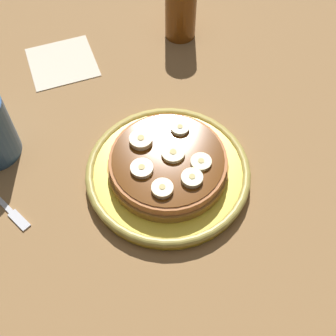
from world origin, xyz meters
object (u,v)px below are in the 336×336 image
at_px(banana_slice_0, 175,155).
at_px(napkin, 62,62).
at_px(banana_slice_2, 190,180).
at_px(pancake_stack, 170,163).
at_px(syrup_bottle, 181,6).
at_px(banana_slice_6, 201,162).
at_px(banana_slice_5, 142,169).
at_px(fork, 2,202).
at_px(banana_slice_4, 162,189).
at_px(banana_slice_3, 180,128).
at_px(plate, 168,172).
at_px(banana_slice_1, 141,140).

bearing_deg(banana_slice_0, napkin, -2.21).
bearing_deg(banana_slice_2, pancake_stack, -7.37).
xyz_separation_m(pancake_stack, syrup_bottle, (0.22, -0.22, 0.03)).
height_order(pancake_stack, banana_slice_6, banana_slice_6).
relative_size(pancake_stack, banana_slice_5, 5.55).
height_order(banana_slice_0, fork, banana_slice_0).
bearing_deg(fork, banana_slice_4, -133.70).
xyz_separation_m(banana_slice_5, napkin, (0.29, -0.06, -0.05)).
relative_size(pancake_stack, napkin, 1.53).
xyz_separation_m(banana_slice_3, fork, (0.09, 0.24, -0.05)).
distance_m(plate, fork, 0.23).
xyz_separation_m(banana_slice_4, banana_slice_5, (0.04, -0.00, -0.00)).
distance_m(banana_slice_3, fork, 0.26).
xyz_separation_m(banana_slice_5, syrup_bottle, (0.21, -0.26, 0.01)).
xyz_separation_m(banana_slice_0, banana_slice_1, (0.05, 0.02, 0.00)).
distance_m(banana_slice_0, banana_slice_5, 0.05).
distance_m(banana_slice_2, banana_slice_6, 0.03).
relative_size(banana_slice_0, banana_slice_2, 1.11).
bearing_deg(banana_slice_4, banana_slice_5, -0.88).
height_order(banana_slice_4, banana_slice_6, banana_slice_4).
bearing_deg(banana_slice_6, pancake_stack, 33.90).
height_order(plate, banana_slice_2, banana_slice_2).
bearing_deg(fork, napkin, -50.86).
distance_m(banana_slice_4, banana_slice_5, 0.04).
relative_size(banana_slice_0, banana_slice_3, 1.21).
bearing_deg(banana_slice_0, pancake_stack, 52.46).
distance_m(plate, banana_slice_0, 0.04).
bearing_deg(fork, banana_slice_2, -130.37).
relative_size(banana_slice_1, syrup_bottle, 0.24).
height_order(banana_slice_0, napkin, banana_slice_0).
bearing_deg(pancake_stack, banana_slice_2, 172.63).
bearing_deg(banana_slice_2, banana_slice_0, -15.85).
distance_m(banana_slice_1, banana_slice_4, 0.08).
relative_size(fork, syrup_bottle, 0.97).
distance_m(banana_slice_0, banana_slice_2, 0.04).
distance_m(pancake_stack, banana_slice_3, 0.05).
height_order(banana_slice_3, syrup_bottle, syrup_bottle).
xyz_separation_m(banana_slice_2, napkin, (0.34, -0.02, -0.05)).
distance_m(banana_slice_1, banana_slice_2, 0.09).
distance_m(plate, banana_slice_1, 0.06).
bearing_deg(banana_slice_3, banana_slice_5, 101.46).
xyz_separation_m(banana_slice_0, banana_slice_5, (0.01, 0.05, 0.00)).
height_order(banana_slice_3, napkin, banana_slice_3).
height_order(pancake_stack, banana_slice_3, banana_slice_3).
bearing_deg(banana_slice_3, banana_slice_4, 124.67).
relative_size(plate, banana_slice_0, 7.26).
height_order(banana_slice_5, napkin, banana_slice_5).
bearing_deg(banana_slice_6, banana_slice_3, -16.76).
distance_m(pancake_stack, napkin, 0.30).
xyz_separation_m(plate, banana_slice_2, (-0.05, 0.00, 0.04)).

